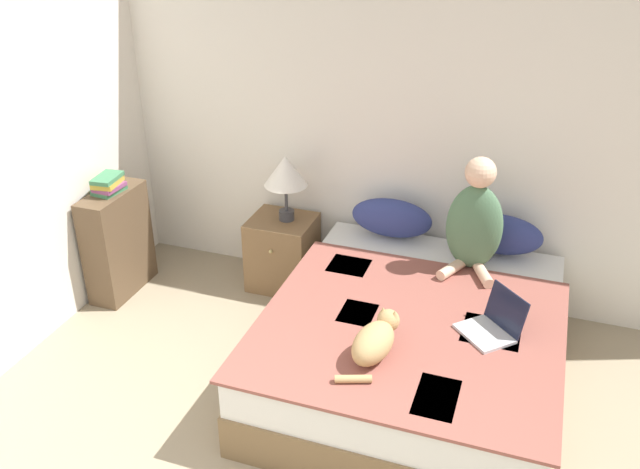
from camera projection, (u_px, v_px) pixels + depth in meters
name	position (u px, v px, depth m)	size (l,w,h in m)	color
wall_back	(410.00, 129.00, 4.70)	(5.29, 0.05, 2.55)	silver
bed	(413.00, 345.00, 4.18)	(1.72, 2.01, 0.53)	brown
pillow_near	(392.00, 218.00, 4.83)	(0.58, 0.22, 0.28)	navy
pillow_far	(499.00, 234.00, 4.61)	(0.58, 0.22, 0.28)	navy
person_sitting	(475.00, 222.00, 4.34)	(0.37, 0.36, 0.77)	#476B4C
cat_tabby	(375.00, 340.00, 3.61)	(0.26, 0.54, 0.20)	tan
laptop_open	(492.00, 325.00, 3.82)	(0.41, 0.41, 0.24)	#B7B7BC
nightstand	(283.00, 252.00, 5.18)	(0.47, 0.45, 0.56)	brown
table_lamp	(286.00, 173.00, 4.87)	(0.32, 0.32, 0.51)	#38383D
bookshelf	(118.00, 242.00, 5.06)	(0.24, 0.58, 0.82)	brown
book_stack_top	(108.00, 184.00, 4.83)	(0.19, 0.25, 0.13)	#3D7A51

